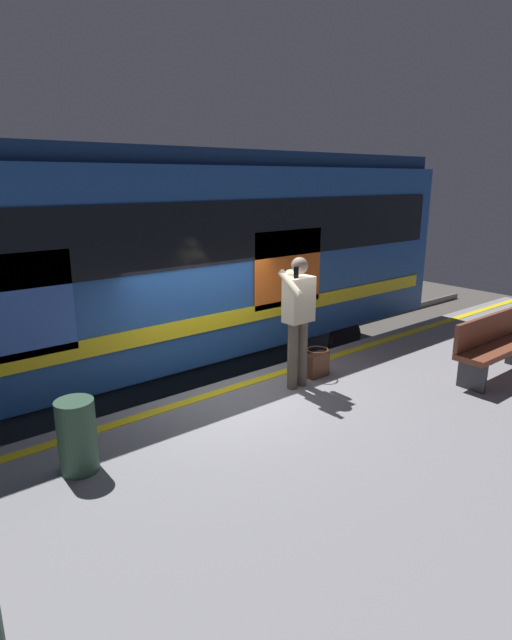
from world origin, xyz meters
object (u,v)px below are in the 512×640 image
passenger (298,312)px  handbag (317,364)px  bench (495,344)px  trash_bin (77,436)px  train_carriage (128,255)px

passenger → handbag: (-0.49, -0.08, -0.88)m
passenger → bench: (-2.47, 1.53, -0.57)m
passenger → bench: bearing=148.3°
passenger → handbag: 1.00m
bench → trash_bin: bearing=-13.5°
train_carriage → trash_bin: train_carriage is taller
train_carriage → passenger: (-1.10, 2.74, -0.55)m
passenger → handbag: bearing=-170.6°
handbag → trash_bin: trash_bin is taller
passenger → trash_bin: 3.20m
bench → train_carriage: bearing=-50.1°
handbag → bench: bench is taller
train_carriage → trash_bin: size_ratio=16.36×
passenger → bench: 2.96m
passenger → bench: passenger is taller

